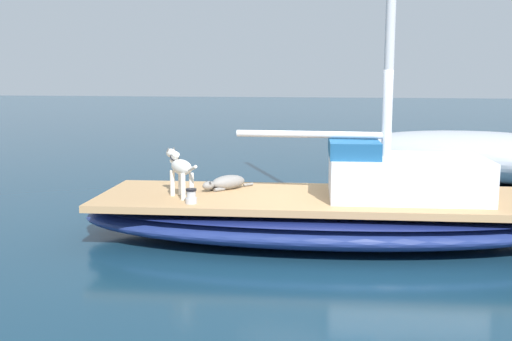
% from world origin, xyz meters
% --- Properties ---
extents(ground_plane, '(120.00, 120.00, 0.00)m').
position_xyz_m(ground_plane, '(0.00, 0.00, 0.00)').
color(ground_plane, '#143347').
extents(sailboat_main, '(3.08, 7.41, 0.66)m').
position_xyz_m(sailboat_main, '(0.00, 0.00, 0.34)').
color(sailboat_main, navy).
rests_on(sailboat_main, ground).
extents(cabin_house, '(1.57, 2.32, 0.84)m').
position_xyz_m(cabin_house, '(-0.10, 1.11, 1.01)').
color(cabin_house, silver).
rests_on(cabin_house, sailboat_main).
extents(dog_grey, '(0.76, 0.70, 0.22)m').
position_xyz_m(dog_grey, '(-0.24, -1.51, 0.77)').
color(dog_grey, gray).
rests_on(dog_grey, sailboat_main).
extents(dog_white, '(0.75, 0.69, 0.70)m').
position_xyz_m(dog_white, '(0.44, -2.04, 1.08)').
color(dog_white, silver).
rests_on(dog_white, sailboat_main).
extents(deck_winch, '(0.16, 0.16, 0.21)m').
position_xyz_m(deck_winch, '(0.86, -1.76, 0.76)').
color(deck_winch, '#B7B7BC').
rests_on(deck_winch, sailboat_main).
extents(moored_boat_port_side, '(4.84, 7.48, 8.21)m').
position_xyz_m(moored_boat_port_side, '(-5.68, 3.34, 0.60)').
color(moored_boat_port_side, '#B2B7C1').
rests_on(moored_boat_port_side, ground).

